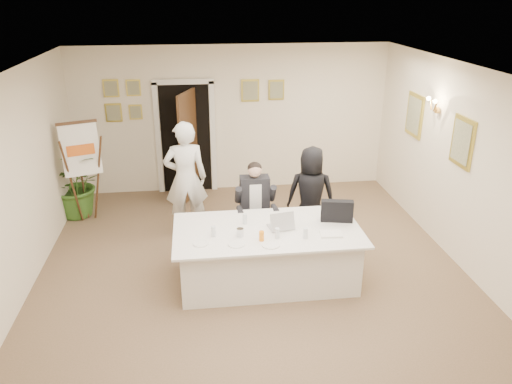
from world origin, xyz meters
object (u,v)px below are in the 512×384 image
at_px(conference_table, 267,254).
at_px(paper_stack, 331,234).
at_px(standing_woman, 311,194).
at_px(steel_jug, 240,232).
at_px(standing_man, 186,179).
at_px(flip_chart, 83,177).
at_px(seated_man, 255,205).
at_px(oj_glass, 262,236).
at_px(potted_palm, 77,183).
at_px(laptop_bag, 337,211).
at_px(laptop, 281,218).

height_order(conference_table, paper_stack, paper_stack).
xyz_separation_m(standing_woman, steel_jug, (-1.23, -1.30, 0.07)).
bearing_deg(standing_man, standing_woman, 161.85).
bearing_deg(flip_chart, seated_man, -25.11).
distance_m(flip_chart, oj_glass, 3.71).
relative_size(conference_table, standing_woman, 1.63).
height_order(standing_man, standing_woman, standing_man).
relative_size(conference_table, potted_palm, 2.08).
height_order(flip_chart, paper_stack, flip_chart).
height_order(laptop_bag, oj_glass, laptop_bag).
xyz_separation_m(standing_woman, potted_palm, (-3.83, 1.37, -0.16)).
xyz_separation_m(potted_palm, laptop_bag, (3.95, -2.39, 0.33)).
bearing_deg(seated_man, laptop, -71.40).
xyz_separation_m(paper_stack, oj_glass, (-0.91, -0.04, 0.05)).
bearing_deg(standing_woman, laptop_bag, 109.48).
relative_size(conference_table, standing_man, 1.33).
relative_size(potted_palm, steel_jug, 10.88).
relative_size(conference_table, steel_jug, 22.58).
height_order(seated_man, potted_palm, seated_man).
height_order(flip_chart, laptop, flip_chart).
height_order(flip_chart, standing_man, standing_man).
xyz_separation_m(standing_man, oj_glass, (0.96, -1.93, -0.09)).
height_order(flip_chart, oj_glass, flip_chart).
bearing_deg(standing_woman, steel_jug, 59.15).
height_order(potted_palm, steel_jug, potted_palm).
xyz_separation_m(laptop_bag, steel_jug, (-1.35, -0.29, -0.10)).
relative_size(flip_chart, standing_man, 0.93).
bearing_deg(standing_woman, laptop, 71.47).
distance_m(laptop, steel_jug, 0.61).
relative_size(standing_man, oj_glass, 14.38).
height_order(laptop_bag, steel_jug, laptop_bag).
bearing_deg(standing_woman, flip_chart, -4.58).
height_order(flip_chart, potted_palm, flip_chart).
bearing_deg(seated_man, conference_table, -82.62).
relative_size(laptop_bag, steel_jug, 3.94).
xyz_separation_m(laptop, paper_stack, (0.61, -0.31, -0.12)).
xyz_separation_m(conference_table, standing_man, (-1.08, 1.62, 0.54)).
bearing_deg(standing_man, potted_palm, -29.75).
height_order(conference_table, laptop, laptop).
height_order(seated_man, laptop_bag, seated_man).
distance_m(standing_woman, laptop_bag, 1.04).
relative_size(laptop_bag, paper_stack, 1.54).
distance_m(standing_man, paper_stack, 2.66).
bearing_deg(laptop, paper_stack, -37.28).
distance_m(standing_man, laptop, 2.02).
relative_size(standing_woman, laptop_bag, 3.52).
relative_size(potted_palm, paper_stack, 4.26).
bearing_deg(steel_jug, oj_glass, -30.69).
height_order(standing_woman, potted_palm, standing_woman).
bearing_deg(flip_chart, standing_man, -20.77).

